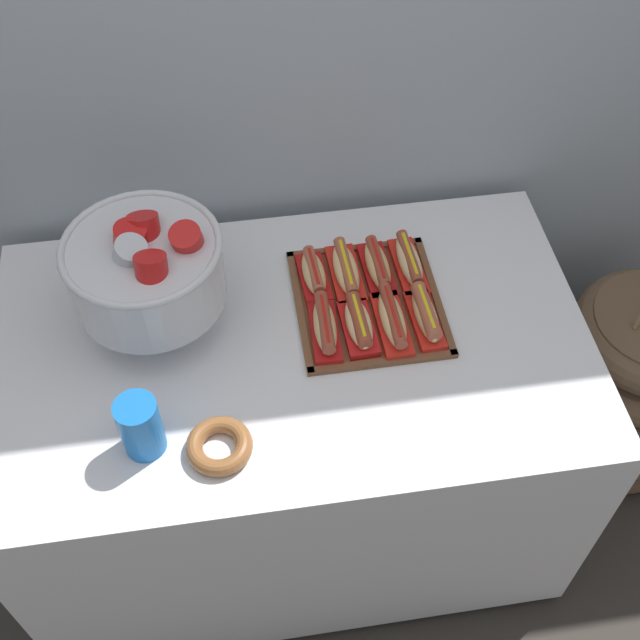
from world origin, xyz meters
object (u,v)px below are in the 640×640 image
punch_bowl (147,270)px  hot_dog_3 (426,316)px  hot_dog_4 (314,274)px  donut (219,446)px  floor_vase (626,383)px  hot_dog_6 (377,266)px  buffet_table (296,430)px  hot_dog_2 (392,321)px  hot_dog_0 (325,328)px  hot_dog_7 (409,262)px  serving_tray (368,303)px  hot_dog_5 (346,271)px  hot_dog_1 (359,325)px  cup_stack (140,426)px

punch_bowl → hot_dog_3: bearing=-9.6°
hot_dog_4 → donut: hot_dog_4 is taller
floor_vase → hot_dog_6: 0.93m
punch_bowl → buffet_table: bearing=-18.7°
hot_dog_2 → punch_bowl: size_ratio=0.55×
hot_dog_0 → hot_dog_2: size_ratio=0.93×
hot_dog_7 → donut: 0.63m
serving_tray → hot_dog_6: bearing=65.8°
hot_dog_0 → hot_dog_5: (0.07, 0.17, -0.00)m
punch_bowl → hot_dog_2: bearing=-11.0°
hot_dog_5 → hot_dog_7: hot_dog_7 is taller
serving_tray → hot_dog_5: bearing=114.7°
hot_dog_4 → donut: size_ratio=1.16×
hot_dog_1 → donut: size_ratio=1.18×
hot_dog_0 → hot_dog_6: bearing=48.0°
hot_dog_4 → hot_dog_5: bearing=0.2°
floor_vase → hot_dog_7: size_ratio=6.04×
serving_tray → hot_dog_3: size_ratio=2.11×
serving_tray → buffet_table: bearing=-156.7°
hot_dog_0 → hot_dog_5: 0.18m
hot_dog_7 → cup_stack: bearing=-148.5°
buffet_table → hot_dog_2: bearing=-0.7°
hot_dog_5 → hot_dog_7: 0.15m
punch_bowl → donut: size_ratio=2.49×
hot_dog_1 → hot_dog_6: size_ratio=0.89×
donut → hot_dog_6: bearing=46.0°
hot_dog_0 → donut: size_ratio=1.29×
hot_dog_3 → hot_dog_2: bearing=-179.8°
hot_dog_1 → hot_dog_2: size_ratio=0.86×
hot_dog_4 → cup_stack: (-0.39, -0.38, 0.04)m
hot_dog_5 → hot_dog_4: bearing=-179.8°
buffet_table → hot_dog_5: hot_dog_5 is taller
hot_dog_4 → cup_stack: cup_stack is taller
hot_dog_4 → hot_dog_2: bearing=-47.5°
hot_dog_3 → hot_dog_0: bearing=-179.8°
serving_tray → hot_dog_0: bearing=-143.5°
punch_bowl → cup_stack: (-0.03, -0.31, -0.11)m
hot_dog_0 → donut: hot_dog_0 is taller
hot_dog_1 → cup_stack: bearing=-155.6°
serving_tray → hot_dog_7: 0.14m
hot_dog_2 → hot_dog_5: size_ratio=1.01×
hot_dog_5 → hot_dog_6: hot_dog_6 is taller
hot_dog_6 → donut: hot_dog_6 is taller
hot_dog_0 → punch_bowl: 0.40m
donut → cup_stack: bearing=166.7°
hot_dog_2 → punch_bowl: 0.54m
hot_dog_7 → donut: (-0.47, -0.41, -0.02)m
serving_tray → hot_dog_6: 0.10m
buffet_table → serving_tray: bearing=23.3°
hot_dog_0 → punch_bowl: size_ratio=0.52×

